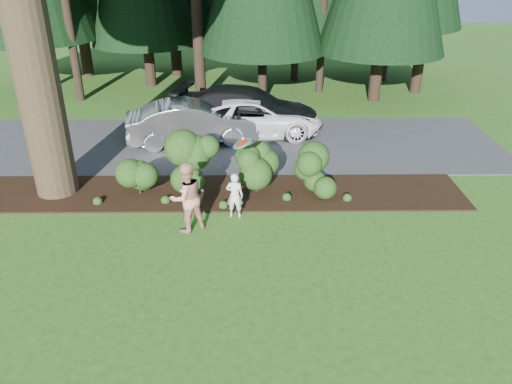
{
  "coord_description": "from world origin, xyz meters",
  "views": [
    {
      "loc": [
        1.42,
        -10.63,
        7.0
      ],
      "look_at": [
        1.55,
        0.74,
        1.3
      ],
      "focal_mm": 35.0,
      "sensor_mm": 36.0,
      "label": 1
    }
  ],
  "objects_px": {
    "car_white_suv": "(254,116)",
    "frisbee": "(242,143)",
    "car_silver_wagon": "(192,122)",
    "adult": "(187,197)",
    "child": "(235,195)",
    "car_dark_suv": "(247,109)"
  },
  "relations": [
    {
      "from": "adult",
      "to": "frisbee",
      "type": "relative_size",
      "value": 3.59
    },
    {
      "from": "car_silver_wagon",
      "to": "car_dark_suv",
      "type": "distance_m",
      "value": 2.59
    },
    {
      "from": "car_silver_wagon",
      "to": "car_white_suv",
      "type": "relative_size",
      "value": 0.9
    },
    {
      "from": "child",
      "to": "car_silver_wagon",
      "type": "bearing_deg",
      "value": -65.33
    },
    {
      "from": "car_white_suv",
      "to": "adult",
      "type": "xyz_separation_m",
      "value": [
        -1.83,
        -7.41,
        0.19
      ]
    },
    {
      "from": "car_white_suv",
      "to": "adult",
      "type": "distance_m",
      "value": 7.63
    },
    {
      "from": "adult",
      "to": "child",
      "type": "bearing_deg",
      "value": 178.34
    },
    {
      "from": "frisbee",
      "to": "car_dark_suv",
      "type": "bearing_deg",
      "value": 89.23
    },
    {
      "from": "car_dark_suv",
      "to": "adult",
      "type": "relative_size",
      "value": 3.05
    },
    {
      "from": "car_white_suv",
      "to": "frisbee",
      "type": "bearing_deg",
      "value": 172.75
    },
    {
      "from": "car_silver_wagon",
      "to": "adult",
      "type": "distance_m",
      "value": 6.57
    },
    {
      "from": "car_white_suv",
      "to": "frisbee",
      "type": "relative_size",
      "value": 10.0
    },
    {
      "from": "car_white_suv",
      "to": "car_silver_wagon",
      "type": "bearing_deg",
      "value": 105.65
    },
    {
      "from": "car_silver_wagon",
      "to": "child",
      "type": "xyz_separation_m",
      "value": [
        1.8,
        -5.83,
        -0.17
      ]
    },
    {
      "from": "car_white_suv",
      "to": "car_dark_suv",
      "type": "distance_m",
      "value": 0.67
    },
    {
      "from": "frisbee",
      "to": "child",
      "type": "bearing_deg",
      "value": -160.06
    },
    {
      "from": "car_silver_wagon",
      "to": "frisbee",
      "type": "bearing_deg",
      "value": -171.87
    },
    {
      "from": "car_dark_suv",
      "to": "frisbee",
      "type": "xyz_separation_m",
      "value": [
        -0.1,
        -7.23,
        1.29
      ]
    },
    {
      "from": "adult",
      "to": "frisbee",
      "type": "xyz_separation_m",
      "value": [
        1.48,
        0.8,
        1.21
      ]
    },
    {
      "from": "car_white_suv",
      "to": "child",
      "type": "bearing_deg",
      "value": 170.81
    },
    {
      "from": "car_dark_suv",
      "to": "child",
      "type": "xyz_separation_m",
      "value": [
        -0.33,
        -7.31,
        -0.23
      ]
    },
    {
      "from": "car_silver_wagon",
      "to": "car_white_suv",
      "type": "distance_m",
      "value": 2.53
    }
  ]
}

